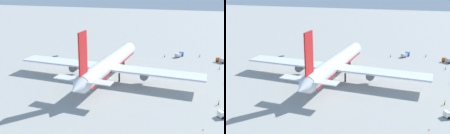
% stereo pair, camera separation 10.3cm
% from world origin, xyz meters
% --- Properties ---
extents(ground_plane, '(600.00, 600.00, 0.00)m').
position_xyz_m(ground_plane, '(0.00, 0.00, 0.00)').
color(ground_plane, '#9E9E99').
extents(airliner, '(69.57, 83.03, 25.93)m').
position_xyz_m(airliner, '(-1.29, 0.15, 7.04)').
color(airliner, silver).
rests_on(airliner, ground).
extents(service_truck_0, '(4.55, 5.46, 2.51)m').
position_xyz_m(service_truck_0, '(39.74, -50.37, 1.42)').
color(service_truck_0, '#BF4C14').
rests_on(service_truck_0, ground).
extents(service_truck_2, '(6.45, 4.77, 2.36)m').
position_xyz_m(service_truck_2, '(45.44, -28.06, 1.32)').
color(service_truck_2, '#194CA5').
rests_on(service_truck_2, ground).
extents(baggage_cart_0, '(3.26, 2.89, 0.40)m').
position_xyz_m(baggage_cart_0, '(26.31, 40.89, 0.27)').
color(baggage_cart_0, '#26598C').
rests_on(baggage_cart_0, ground).
extents(ground_worker_0, '(0.42, 0.42, 1.72)m').
position_xyz_m(ground_worker_0, '(48.11, -39.52, 0.87)').
color(ground_worker_0, black).
rests_on(ground_worker_0, ground).
extents(ground_worker_1, '(0.56, 0.56, 1.75)m').
position_xyz_m(ground_worker_1, '(26.74, -48.58, 0.89)').
color(ground_worker_1, '#3F3F47').
rests_on(ground_worker_1, ground).
extents(ground_worker_2, '(0.56, 0.56, 1.67)m').
position_xyz_m(ground_worker_2, '(42.50, -20.07, 0.84)').
color(ground_worker_2, black).
rests_on(ground_worker_2, ground).
extents(ground_worker_5, '(0.46, 0.46, 1.78)m').
position_xyz_m(ground_worker_5, '(-16.05, -45.18, 0.91)').
color(ground_worker_5, black).
rests_on(ground_worker_5, ground).
extents(traffic_cone_0, '(0.36, 0.36, 0.55)m').
position_xyz_m(traffic_cone_0, '(43.33, 1.74, 0.28)').
color(traffic_cone_0, orange).
rests_on(traffic_cone_0, ground).
extents(traffic_cone_1, '(0.36, 0.36, 0.55)m').
position_xyz_m(traffic_cone_1, '(-35.76, -39.52, 0.28)').
color(traffic_cone_1, orange).
rests_on(traffic_cone_1, ground).
extents(traffic_cone_2, '(0.36, 0.36, 0.55)m').
position_xyz_m(traffic_cone_2, '(-9.37, 44.31, 0.28)').
color(traffic_cone_2, orange).
rests_on(traffic_cone_2, ground).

